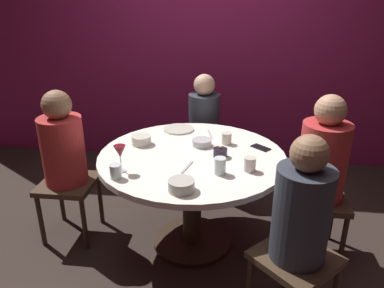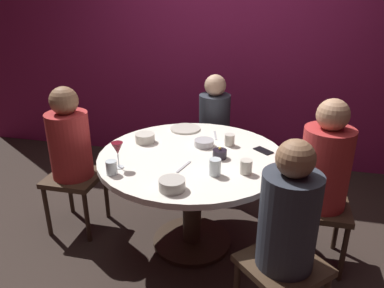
% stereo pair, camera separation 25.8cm
% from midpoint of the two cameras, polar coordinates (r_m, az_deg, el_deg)
% --- Properties ---
extents(ground_plane, '(8.00, 8.00, 0.00)m').
position_cam_midpoint_polar(ground_plane, '(3.00, 2.54, -14.78)').
color(ground_plane, '#2D231E').
extents(back_wall, '(6.00, 0.10, 2.60)m').
position_cam_midpoint_polar(back_wall, '(4.02, 7.40, 15.09)').
color(back_wall, maroon).
rests_on(back_wall, ground).
extents(dining_table, '(1.31, 1.31, 0.75)m').
position_cam_midpoint_polar(dining_table, '(2.68, 2.76, -4.74)').
color(dining_table, silver).
rests_on(dining_table, ground).
extents(seated_diner_left, '(0.40, 0.40, 1.18)m').
position_cam_midpoint_polar(seated_diner_left, '(2.92, -15.84, -0.16)').
color(seated_diner_left, '#3F2D1E').
rests_on(seated_diner_left, ground).
extents(seated_diner_back, '(0.40, 0.40, 1.12)m').
position_cam_midpoint_polar(seated_diner_back, '(3.47, 5.59, 3.65)').
color(seated_diner_back, '#3F2D1E').
rests_on(seated_diner_back, ground).
extents(seated_diner_right, '(0.40, 0.40, 1.21)m').
position_cam_midpoint_polar(seated_diner_right, '(2.62, 22.38, -3.48)').
color(seated_diner_right, '#3F2D1E').
rests_on(seated_diner_right, ground).
extents(seated_diner_front_right, '(0.57, 0.57, 1.18)m').
position_cam_midpoint_polar(seated_diner_front_right, '(2.03, 18.13, -11.45)').
color(seated_diner_front_right, '#3F2D1E').
rests_on(seated_diner_front_right, ground).
extents(candle_holder, '(0.10, 0.10, 0.08)m').
position_cam_midpoint_polar(candle_holder, '(2.56, 7.15, -1.57)').
color(candle_holder, black).
rests_on(candle_holder, dining_table).
extents(wine_glass, '(0.08, 0.08, 0.18)m').
position_cam_midpoint_polar(wine_glass, '(2.39, -8.35, -0.90)').
color(wine_glass, silver).
rests_on(wine_glass, dining_table).
extents(dinner_plate, '(0.25, 0.25, 0.01)m').
position_cam_midpoint_polar(dinner_plate, '(3.07, 1.35, 2.31)').
color(dinner_plate, beige).
rests_on(dinner_plate, dining_table).
extents(cell_phone, '(0.15, 0.14, 0.01)m').
position_cam_midpoint_polar(cell_phone, '(2.73, 13.54, -1.06)').
color(cell_phone, black).
rests_on(cell_phone, dining_table).
extents(bowl_serving_large, '(0.14, 0.14, 0.05)m').
position_cam_midpoint_polar(bowl_serving_large, '(2.74, 4.56, 0.10)').
color(bowl_serving_large, '#B7B7BC').
rests_on(bowl_serving_large, dining_table).
extents(bowl_salad_center, '(0.15, 0.15, 0.07)m').
position_cam_midpoint_polar(bowl_salad_center, '(2.81, -4.62, 0.87)').
color(bowl_salad_center, beige).
rests_on(bowl_salad_center, dining_table).
extents(bowl_small_white, '(0.16, 0.16, 0.07)m').
position_cam_midpoint_polar(bowl_small_white, '(2.15, 0.31, -6.32)').
color(bowl_small_white, '#B2ADA3').
rests_on(bowl_small_white, dining_table).
extents(cup_near_candle, '(0.07, 0.07, 0.09)m').
position_cam_midpoint_polar(cup_near_candle, '(2.77, 8.43, 0.58)').
color(cup_near_candle, beige).
rests_on(cup_near_candle, dining_table).
extents(cup_by_left_diner, '(0.08, 0.08, 0.09)m').
position_cam_midpoint_polar(cup_by_left_diner, '(2.37, 11.37, -3.52)').
color(cup_by_left_diner, beige).
rests_on(cup_by_left_diner, dining_table).
extents(cup_by_right_diner, '(0.07, 0.07, 0.11)m').
position_cam_midpoint_polar(cup_by_right_diner, '(2.32, 6.73, -3.60)').
color(cup_by_right_diner, silver).
rests_on(cup_by_right_diner, dining_table).
extents(cup_center_front, '(0.07, 0.07, 0.09)m').
position_cam_midpoint_polar(cup_center_front, '(2.35, -9.17, -3.67)').
color(cup_center_front, silver).
rests_on(cup_center_front, dining_table).
extents(fork_near_plate, '(0.06, 0.18, 0.01)m').
position_cam_midpoint_polar(fork_near_plate, '(2.96, 6.08, 1.30)').
color(fork_near_plate, '#B7B7BC').
rests_on(fork_near_plate, dining_table).
extents(knife_near_plate, '(0.06, 0.18, 0.01)m').
position_cam_midpoint_polar(knife_near_plate, '(2.43, 1.75, -3.57)').
color(knife_near_plate, '#B7B7BC').
rests_on(knife_near_plate, dining_table).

